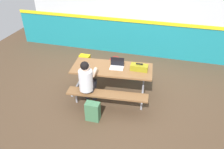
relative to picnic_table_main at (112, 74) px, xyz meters
name	(u,v)px	position (x,y,z in m)	size (l,w,h in m)	color
ground_plane	(115,94)	(0.07, 0.00, -0.58)	(10.00, 10.00, 0.02)	#4C3826
accent_backdrop	(134,17)	(0.07, 2.31, 0.67)	(8.00, 0.14, 2.60)	teal
picnic_table_main	(112,74)	(0.00, 0.00, 0.00)	(1.95, 1.72, 0.74)	brown
student_nearer	(87,80)	(-0.41, -0.60, 0.13)	(0.39, 0.54, 1.21)	#2D2D38
laptop_silver	(117,66)	(0.11, 0.05, 0.21)	(0.34, 0.25, 0.22)	silver
toolbox_grey	(139,67)	(0.63, 0.06, 0.24)	(0.40, 0.18, 0.18)	olive
backpack_dark	(93,111)	(-0.15, -1.01, -0.36)	(0.30, 0.22, 0.44)	#3F724C
tote_bag_bright	(115,65)	(-0.19, 1.08, -0.38)	(0.34, 0.21, 0.43)	maroon
satchel_spare	(85,62)	(-1.09, 0.97, -0.36)	(0.30, 0.22, 0.44)	yellow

